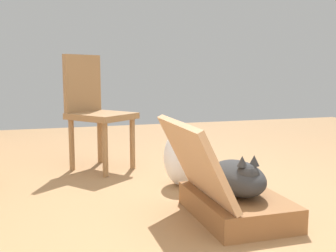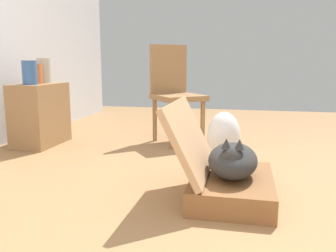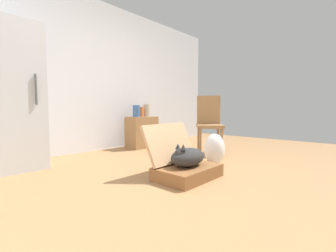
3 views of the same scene
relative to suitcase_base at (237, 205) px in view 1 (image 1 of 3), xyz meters
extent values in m
plane|color=#9E7247|center=(0.11, 0.00, -0.07)|extent=(7.68, 7.68, 0.00)
cube|color=brown|center=(0.00, 0.00, 0.00)|extent=(0.68, 0.46, 0.13)
cube|color=tan|center=(0.00, 0.26, 0.28)|extent=(0.68, 0.24, 0.43)
ellipsoid|color=#2D2D2D|center=(0.00, 0.00, 0.16)|extent=(0.44, 0.28, 0.19)
sphere|color=#2D2D2D|center=(-0.12, 0.00, 0.21)|extent=(0.13, 0.13, 0.13)
cone|color=#2D2D2D|center=(-0.12, -0.04, 0.29)|extent=(0.06, 0.06, 0.06)
cone|color=#2D2D2D|center=(-0.12, 0.04, 0.29)|extent=(0.06, 0.06, 0.06)
cylinder|color=#2D2D2D|center=(0.20, 0.04, 0.11)|extent=(0.20, 0.03, 0.07)
ellipsoid|color=white|center=(0.69, 0.09, 0.14)|extent=(0.28, 0.26, 0.41)
cylinder|color=olive|center=(1.08, 0.59, 0.15)|extent=(0.04, 0.04, 0.43)
cylinder|color=olive|center=(1.29, 0.33, 0.15)|extent=(0.04, 0.04, 0.43)
cylinder|color=olive|center=(1.38, 0.82, 0.15)|extent=(0.04, 0.04, 0.43)
cylinder|color=olive|center=(1.58, 0.57, 0.15)|extent=(0.04, 0.04, 0.43)
cube|color=olive|center=(1.33, 0.58, 0.39)|extent=(0.63, 0.62, 0.05)
cube|color=olive|center=(1.50, 0.71, 0.65)|extent=(0.27, 0.33, 0.48)
camera|label=1|loc=(-1.99, 1.01, 0.76)|focal=43.05mm
camera|label=2|loc=(-1.99, -0.05, 0.72)|focal=37.58mm
camera|label=3|loc=(-1.91, -1.46, 0.66)|focal=24.84mm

